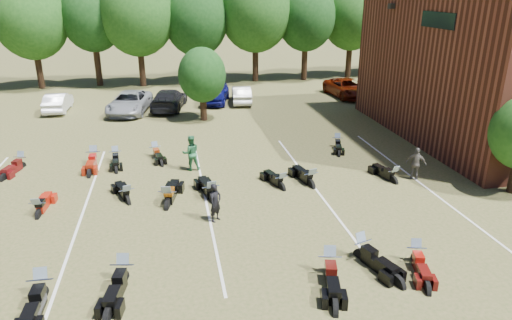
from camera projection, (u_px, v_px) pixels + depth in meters
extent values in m
plane|color=brown|center=(290.00, 224.00, 17.59)|extent=(160.00, 160.00, 0.00)
imported|color=silver|center=(58.00, 102.00, 33.47)|extent=(1.45, 4.12, 1.36)
imported|color=gray|center=(130.00, 102.00, 33.06)|extent=(3.41, 5.75, 1.50)
imported|color=black|center=(169.00, 99.00, 34.02)|extent=(3.12, 5.47, 1.49)
imported|color=#0C0E57|center=(215.00, 93.00, 35.89)|extent=(2.97, 5.02, 1.60)
imported|color=#AAABA6|center=(241.00, 94.00, 35.91)|extent=(1.81, 4.18, 1.34)
imported|color=#5E1405|center=(347.00, 88.00, 37.94)|extent=(2.86, 5.45, 1.46)
imported|color=#36353A|center=(386.00, 90.00, 37.20)|extent=(3.47, 5.13, 1.38)
imported|color=black|center=(216.00, 203.00, 17.58)|extent=(0.66, 0.66, 1.55)
imported|color=#25633A|center=(191.00, 153.00, 22.53)|extent=(0.95, 0.78, 1.79)
imported|color=#57514B|center=(416.00, 164.00, 21.45)|extent=(0.98, 0.84, 1.58)
cube|color=black|center=(391.00, 6.00, 27.61)|extent=(0.30, 0.40, 0.30)
cube|color=black|center=(438.00, 20.00, 23.22)|extent=(0.06, 3.00, 0.80)
cylinder|color=black|center=(33.00, 66.00, 40.66)|extent=(0.58, 0.58, 4.08)
ellipsoid|color=#1E4C19|center=(25.00, 15.00, 39.14)|extent=(6.00, 6.00, 6.90)
cylinder|color=black|center=(92.00, 64.00, 41.55)|extent=(0.57, 0.58, 4.08)
ellipsoid|color=#1E4C19|center=(86.00, 15.00, 40.03)|extent=(6.00, 6.00, 6.90)
cylinder|color=black|center=(148.00, 62.00, 42.43)|extent=(0.57, 0.58, 4.08)
ellipsoid|color=#1E4C19|center=(144.00, 14.00, 40.91)|extent=(6.00, 6.00, 6.90)
cylinder|color=black|center=(202.00, 61.00, 43.32)|extent=(0.58, 0.58, 4.08)
ellipsoid|color=#1E4C19|center=(200.00, 13.00, 41.80)|extent=(6.00, 6.00, 6.90)
cylinder|color=black|center=(253.00, 59.00, 44.21)|extent=(0.57, 0.58, 4.08)
ellipsoid|color=#1E4C19|center=(253.00, 13.00, 42.69)|extent=(6.00, 6.00, 6.90)
cylinder|color=black|center=(303.00, 58.00, 45.09)|extent=(0.57, 0.58, 4.08)
ellipsoid|color=#1E4C19|center=(305.00, 12.00, 43.57)|extent=(6.00, 6.00, 6.90)
cylinder|color=black|center=(351.00, 57.00, 45.98)|extent=(0.57, 0.58, 4.08)
ellipsoid|color=#1E4C19|center=(354.00, 12.00, 44.46)|extent=(6.00, 6.00, 6.90)
cylinder|color=black|center=(396.00, 55.00, 46.86)|extent=(0.58, 0.58, 4.08)
ellipsoid|color=#1E4C19|center=(401.00, 11.00, 45.35)|extent=(6.00, 6.00, 6.90)
cylinder|color=black|center=(441.00, 54.00, 47.75)|extent=(0.58, 0.58, 4.08)
ellipsoid|color=#1E4C19|center=(447.00, 11.00, 46.23)|extent=(6.00, 6.00, 6.90)
cylinder|color=black|center=(203.00, 106.00, 31.13)|extent=(0.24, 0.24, 1.90)
sphere|color=#1E4C19|center=(202.00, 75.00, 30.37)|extent=(3.20, 3.20, 3.20)
cube|color=silver|center=(85.00, 207.00, 18.92)|extent=(0.10, 14.00, 0.01)
cube|color=silver|center=(205.00, 197.00, 19.81)|extent=(0.10, 14.00, 0.01)
cube|color=silver|center=(315.00, 188.00, 20.69)|extent=(0.10, 14.00, 0.01)
cube|color=silver|center=(416.00, 180.00, 21.58)|extent=(0.10, 14.00, 0.01)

